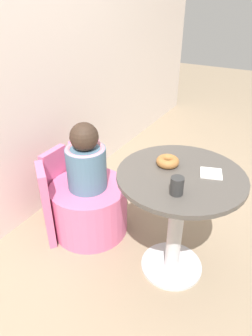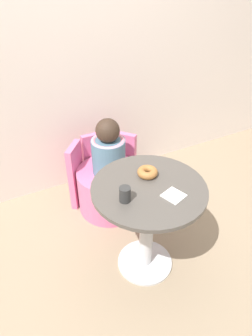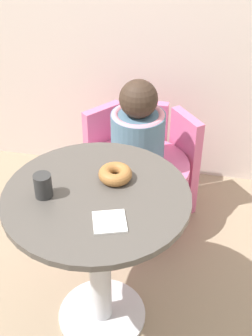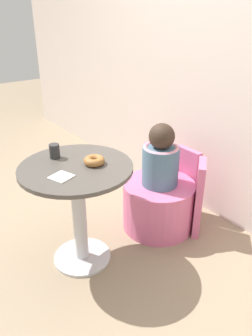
{
  "view_description": "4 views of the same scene",
  "coord_description": "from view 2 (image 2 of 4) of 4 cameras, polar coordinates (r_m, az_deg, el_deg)",
  "views": [
    {
      "loc": [
        -1.24,
        -0.45,
        1.52
      ],
      "look_at": [
        0.11,
        0.32,
        0.59
      ],
      "focal_mm": 32.0,
      "sensor_mm": 36.0,
      "label": 1
    },
    {
      "loc": [
        -0.69,
        -1.18,
        1.78
      ],
      "look_at": [
        0.08,
        0.3,
        0.61
      ],
      "focal_mm": 32.0,
      "sensor_mm": 36.0,
      "label": 2
    },
    {
      "loc": [
        0.41,
        -1.28,
        1.75
      ],
      "look_at": [
        0.11,
        0.24,
        0.61
      ],
      "focal_mm": 50.0,
      "sensor_mm": 36.0,
      "label": 3
    },
    {
      "loc": [
        1.61,
        -0.86,
        1.53
      ],
      "look_at": [
        0.13,
        0.28,
        0.62
      ],
      "focal_mm": 35.0,
      "sensor_mm": 36.0,
      "label": 4
    }
  ],
  "objects": [
    {
      "name": "ground_plane",
      "position": [
        2.25,
        1.77,
        -17.33
      ],
      "size": [
        12.0,
        12.0,
        0.0
      ],
      "primitive_type": "plane",
      "color": "gray"
    },
    {
      "name": "back_wall",
      "position": [
        2.48,
        -11.32,
        21.03
      ],
      "size": [
        6.0,
        0.06,
        2.4
      ],
      "color": "silver",
      "rests_on": "ground_plane"
    },
    {
      "name": "round_table",
      "position": [
        1.87,
        4.15,
        -8.2
      ],
      "size": [
        0.68,
        0.68,
        0.69
      ],
      "color": "silver",
      "rests_on": "ground_plane"
    },
    {
      "name": "tub_chair",
      "position": [
        2.53,
        -3.08,
        -4.03
      ],
      "size": [
        0.53,
        0.53,
        0.37
      ],
      "color": "#DB6693",
      "rests_on": "ground_plane"
    },
    {
      "name": "booth_backrest",
      "position": [
        2.63,
        -5.18,
        0.39
      ],
      "size": [
        0.63,
        0.23,
        0.57
      ],
      "color": "#DB6693",
      "rests_on": "ground_plane"
    },
    {
      "name": "child_figure",
      "position": [
        2.3,
        -3.38,
        3.49
      ],
      "size": [
        0.26,
        0.26,
        0.46
      ],
      "color": "slate",
      "rests_on": "tub_chair"
    },
    {
      "name": "donut",
      "position": [
        1.82,
        4.11,
        -0.79
      ],
      "size": [
        0.13,
        0.13,
        0.05
      ],
      "color": "#9E6633",
      "rests_on": "round_table"
    },
    {
      "name": "cup",
      "position": [
        1.62,
        -0.21,
        -5.03
      ],
      "size": [
        0.06,
        0.06,
        0.09
      ],
      "color": "#2D2D2D",
      "rests_on": "round_table"
    },
    {
      "name": "paper_napkin",
      "position": [
        1.69,
        9.07,
        -5.21
      ],
      "size": [
        0.14,
        0.14,
        0.01
      ],
      "color": "white",
      "rests_on": "round_table"
    }
  ]
}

